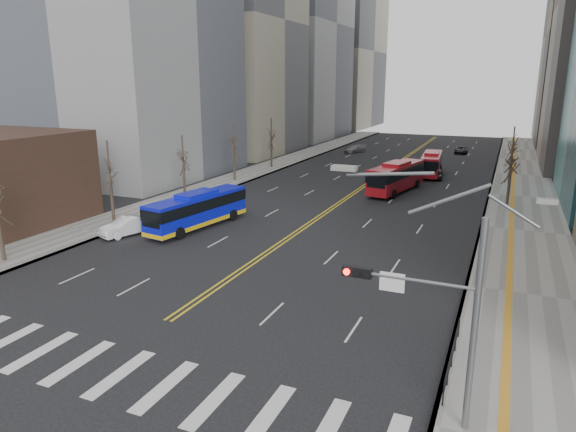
{
  "coord_description": "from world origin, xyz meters",
  "views": [
    {
      "loc": [
        15.68,
        -15.21,
        12.27
      ],
      "look_at": [
        3.39,
        13.22,
        4.11
      ],
      "focal_mm": 32.0,
      "sensor_mm": 36.0,
      "label": 1
    }
  ],
  "objects": [
    {
      "name": "ground",
      "position": [
        0.0,
        0.0,
        0.0
      ],
      "size": [
        220.0,
        220.0,
        0.0
      ],
      "primitive_type": "plane",
      "color": "black"
    },
    {
      "name": "sidewalk_right",
      "position": [
        17.5,
        45.0,
        0.07
      ],
      "size": [
        7.0,
        130.0,
        0.15
      ],
      "primitive_type": "cube",
      "color": "gray",
      "rests_on": "ground"
    },
    {
      "name": "sidewalk_left",
      "position": [
        -16.5,
        45.0,
        0.07
      ],
      "size": [
        5.0,
        130.0,
        0.15
      ],
      "primitive_type": "cube",
      "color": "gray",
      "rests_on": "ground"
    },
    {
      "name": "crosswalk",
      "position": [
        0.0,
        0.0,
        0.01
      ],
      "size": [
        26.7,
        4.0,
        0.01
      ],
      "color": "silver",
      "rests_on": "ground"
    },
    {
      "name": "centerline",
      "position": [
        0.0,
        55.0,
        0.01
      ],
      "size": [
        0.55,
        100.0,
        0.01
      ],
      "color": "gold",
      "rests_on": "ground"
    },
    {
      "name": "office_towers",
      "position": [
        0.12,
        68.51,
        23.92
      ],
      "size": [
        83.0,
        134.0,
        58.0
      ],
      "color": "gray",
      "rests_on": "ground"
    },
    {
      "name": "signal_mast",
      "position": [
        13.77,
        2.0,
        4.86
      ],
      "size": [
        5.37,
        0.37,
        9.39
      ],
      "color": "slate",
      "rests_on": "ground"
    },
    {
      "name": "pedestrian_railing",
      "position": [
        14.3,
        6.0,
        0.82
      ],
      "size": [
        0.06,
        6.06,
        1.02
      ],
      "color": "black",
      "rests_on": "sidewalk_right"
    },
    {
      "name": "street_trees",
      "position": [
        -7.18,
        34.55,
        4.87
      ],
      "size": [
        35.2,
        47.2,
        7.6
      ],
      "color": "black",
      "rests_on": "ground"
    },
    {
      "name": "blue_bus",
      "position": [
        -8.41,
        20.91,
        1.65
      ],
      "size": [
        3.93,
        10.91,
        3.14
      ],
      "color": "#0D14CF",
      "rests_on": "ground"
    },
    {
      "name": "red_bus_near",
      "position": [
        4.17,
        42.39,
        1.91
      ],
      "size": [
        4.5,
        11.08,
        3.44
      ],
      "color": "#AD121C",
      "rests_on": "ground"
    },
    {
      "name": "red_bus_far",
      "position": [
        6.27,
        54.94,
        1.77
      ],
      "size": [
        3.11,
        10.01,
        3.16
      ],
      "color": "#AD121C",
      "rests_on": "ground"
    },
    {
      "name": "car_white",
      "position": [
        -12.5,
        16.71,
        0.76
      ],
      "size": [
        3.02,
        4.88,
        1.52
      ],
      "primitive_type": "imported",
      "rotation": [
        0.0,
        0.0,
        -0.33
      ],
      "color": "silver",
      "rests_on": "ground"
    },
    {
      "name": "car_dark_mid",
      "position": [
        7.38,
        52.49,
        0.61
      ],
      "size": [
        1.79,
        3.72,
        1.23
      ],
      "primitive_type": "imported",
      "rotation": [
        0.0,
        0.0,
        0.1
      ],
      "color": "black",
      "rests_on": "ground"
    },
    {
      "name": "car_silver",
      "position": [
        -9.5,
        73.02,
        0.64
      ],
      "size": [
        3.46,
        4.77,
        1.28
      ],
      "primitive_type": "imported",
      "rotation": [
        0.0,
        0.0,
        -0.43
      ],
      "color": "#9F9FA4",
      "rests_on": "ground"
    },
    {
      "name": "car_dark_far",
      "position": [
        7.89,
        79.24,
        0.62
      ],
      "size": [
        2.22,
        4.52,
        1.23
      ],
      "primitive_type": "imported",
      "rotation": [
        0.0,
        0.0,
        0.04
      ],
      "color": "black",
      "rests_on": "ground"
    }
  ]
}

